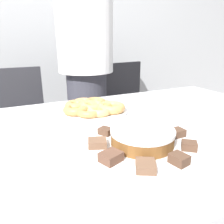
# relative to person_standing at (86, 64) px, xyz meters

# --- Properties ---
(wall_back) EXTENTS (8.00, 0.05, 2.60)m
(wall_back) POSITION_rel_person_standing_xyz_m (-0.19, 0.77, 0.41)
(wall_back) COLOR #A8AAAD
(wall_back) RESTS_ON ground_plane
(table) EXTENTS (1.82, 0.98, 0.73)m
(table) POSITION_rel_person_standing_xyz_m (-0.19, -0.82, -0.23)
(table) COLOR silver
(table) RESTS_ON ground_plane
(person_standing) EXTENTS (0.39, 0.39, 1.70)m
(person_standing) POSITION_rel_person_standing_xyz_m (0.00, 0.00, 0.00)
(person_standing) COLOR #383842
(person_standing) RESTS_ON ground_plane
(office_chair_left) EXTENTS (0.46, 0.46, 0.86)m
(office_chair_left) POSITION_rel_person_standing_xyz_m (-0.48, 0.13, -0.49)
(office_chair_left) COLOR black
(office_chair_left) RESTS_ON ground_plane
(office_chair_right) EXTENTS (0.50, 0.50, 0.86)m
(office_chair_right) POSITION_rel_person_standing_xyz_m (0.47, 0.13, -0.49)
(office_chair_right) COLOR black
(office_chair_right) RESTS_ON ground_plane
(plate_cake) EXTENTS (0.37, 0.37, 0.01)m
(plate_cake) POSITION_rel_person_standing_xyz_m (-0.15, -0.99, -0.16)
(plate_cake) COLOR white
(plate_cake) RESTS_ON table
(plate_donuts) EXTENTS (0.34, 0.34, 0.01)m
(plate_donuts) POSITION_rel_person_standing_xyz_m (-0.18, -0.59, -0.16)
(plate_donuts) COLOR white
(plate_donuts) RESTS_ON table
(frosted_cake) EXTENTS (0.20, 0.20, 0.05)m
(frosted_cake) POSITION_rel_person_standing_xyz_m (-0.15, -0.99, -0.13)
(frosted_cake) COLOR brown
(frosted_cake) RESTS_ON plate_cake
(lamington_0) EXTENTS (0.06, 0.06, 0.02)m
(lamington_0) POSITION_rel_person_standing_xyz_m (-0.23, -0.87, -0.14)
(lamington_0) COLOR #513828
(lamington_0) RESTS_ON plate_cake
(lamington_1) EXTENTS (0.07, 0.06, 0.02)m
(lamington_1) POSITION_rel_person_standing_xyz_m (-0.29, -0.94, -0.14)
(lamington_1) COLOR brown
(lamington_1) RESTS_ON plate_cake
(lamington_2) EXTENTS (0.07, 0.07, 0.03)m
(lamington_2) POSITION_rel_person_standing_xyz_m (-0.29, -1.04, -0.14)
(lamington_2) COLOR brown
(lamington_2) RESTS_ON plate_cake
(lamington_3) EXTENTS (0.07, 0.08, 0.02)m
(lamington_3) POSITION_rel_person_standing_xyz_m (-0.22, -1.11, -0.14)
(lamington_3) COLOR brown
(lamington_3) RESTS_ON plate_cake
(lamington_4) EXTENTS (0.05, 0.05, 0.03)m
(lamington_4) POSITION_rel_person_standing_xyz_m (-0.13, -1.13, -0.14)
(lamington_4) COLOR #513828
(lamington_4) RESTS_ON plate_cake
(lamington_5) EXTENTS (0.06, 0.06, 0.02)m
(lamington_5) POSITION_rel_person_standing_xyz_m (-0.04, -1.08, -0.14)
(lamington_5) COLOR #513828
(lamington_5) RESTS_ON plate_cake
(lamington_6) EXTENTS (0.05, 0.04, 0.03)m
(lamington_6) POSITION_rel_person_standing_xyz_m (-0.01, -0.99, -0.14)
(lamington_6) COLOR #513828
(lamington_6) RESTS_ON plate_cake
(lamington_7) EXTENTS (0.06, 0.06, 0.02)m
(lamington_7) POSITION_rel_person_standing_xyz_m (-0.05, -0.90, -0.14)
(lamington_7) COLOR #513828
(lamington_7) RESTS_ON plate_cake
(lamington_8) EXTENTS (0.05, 0.05, 0.02)m
(lamington_8) POSITION_rel_person_standing_xyz_m (-0.13, -0.85, -0.14)
(lamington_8) COLOR #513828
(lamington_8) RESTS_ON plate_cake
(donut_0) EXTENTS (0.12, 0.12, 0.04)m
(donut_0) POSITION_rel_person_standing_xyz_m (-0.18, -0.59, -0.13)
(donut_0) COLOR tan
(donut_0) RESTS_ON plate_donuts
(donut_1) EXTENTS (0.11, 0.11, 0.03)m
(donut_1) POSITION_rel_person_standing_xyz_m (-0.19, -0.49, -0.14)
(donut_1) COLOR tan
(donut_1) RESTS_ON plate_donuts
(donut_2) EXTENTS (0.11, 0.11, 0.04)m
(donut_2) POSITION_rel_person_standing_xyz_m (-0.24, -0.54, -0.13)
(donut_2) COLOR #D18E4C
(donut_2) RESTS_ON plate_donuts
(donut_3) EXTENTS (0.12, 0.12, 0.04)m
(donut_3) POSITION_rel_person_standing_xyz_m (-0.25, -0.60, -0.13)
(donut_3) COLOR #C68447
(donut_3) RESTS_ON plate_donuts
(donut_4) EXTENTS (0.12, 0.12, 0.03)m
(donut_4) POSITION_rel_person_standing_xyz_m (-0.21, -0.64, -0.14)
(donut_4) COLOR #C68447
(donut_4) RESTS_ON plate_donuts
(donut_5) EXTENTS (0.11, 0.11, 0.03)m
(donut_5) POSITION_rel_person_standing_xyz_m (-0.17, -0.66, -0.14)
(donut_5) COLOR #E5AD66
(donut_5) RESTS_ON plate_donuts
(donut_6) EXTENTS (0.13, 0.13, 0.04)m
(donut_6) POSITION_rel_person_standing_xyz_m (-0.10, -0.64, -0.13)
(donut_6) COLOR tan
(donut_6) RESTS_ON plate_donuts
(donut_7) EXTENTS (0.11, 0.11, 0.03)m
(donut_7) POSITION_rel_person_standing_xyz_m (-0.12, -0.57, -0.14)
(donut_7) COLOR #C68447
(donut_7) RESTS_ON plate_donuts
(donut_8) EXTENTS (0.11, 0.11, 0.04)m
(donut_8) POSITION_rel_person_standing_xyz_m (-0.14, -0.53, -0.13)
(donut_8) COLOR #C68447
(donut_8) RESTS_ON plate_donuts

